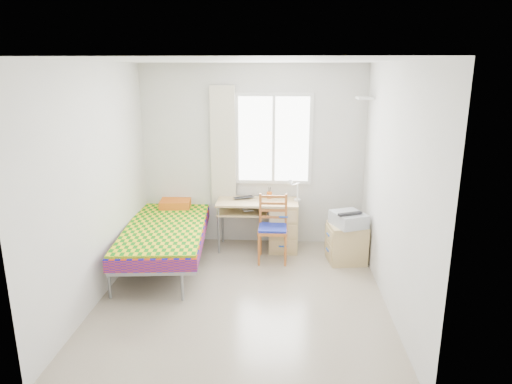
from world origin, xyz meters
TOP-DOWN VIEW (x-y plane):
  - floor at (0.00, 0.00)m, footprint 3.50×3.50m
  - ceiling at (0.00, 0.00)m, footprint 3.50×3.50m
  - wall_back at (0.00, 1.75)m, footprint 3.20×0.00m
  - wall_left at (-1.60, 0.00)m, footprint 0.00×3.50m
  - wall_right at (1.60, 0.00)m, footprint 0.00×3.50m
  - window at (0.30, 1.73)m, footprint 1.10×0.04m
  - curtain at (-0.42, 1.68)m, footprint 0.35×0.05m
  - floating_shelf at (1.49, 1.40)m, footprint 0.20×0.32m
  - bed at (-1.08, 0.90)m, footprint 1.21×2.26m
  - desk at (0.39, 1.44)m, footprint 1.14×0.53m
  - chair at (0.32, 1.07)m, footprint 0.39×0.39m
  - cabinet at (1.30, 1.05)m, footprint 0.54×0.49m
  - printer at (1.31, 1.01)m, footprint 0.51×0.54m
  - laptop at (-0.10, 1.51)m, footprint 0.35×0.30m
  - pen_cup at (0.25, 1.60)m, footprint 0.09×0.09m
  - task_lamp at (0.59, 1.37)m, footprint 0.21×0.30m
  - book at (-0.13, 1.43)m, footprint 0.20×0.23m

SIDE VIEW (x-z plane):
  - floor at x=0.00m, z-range 0.00..0.00m
  - cabinet at x=1.30m, z-range 0.00..0.52m
  - desk at x=0.39m, z-range 0.03..0.75m
  - bed at x=-1.08m, z-range -0.01..0.93m
  - chair at x=0.32m, z-range 0.06..0.96m
  - book at x=-0.13m, z-range 0.58..0.60m
  - printer at x=1.31m, z-range 0.52..0.71m
  - laptop at x=-0.10m, z-range 0.71..0.74m
  - pen_cup at x=0.25m, z-range 0.71..0.81m
  - task_lamp at x=0.59m, z-range 0.76..1.10m
  - wall_left at x=-1.60m, z-range -0.45..3.05m
  - wall_right at x=1.60m, z-range -0.45..3.05m
  - wall_back at x=0.00m, z-range -0.30..2.90m
  - curtain at x=-0.42m, z-range 0.60..2.30m
  - window at x=0.30m, z-range 0.90..2.20m
  - floating_shelf at x=1.49m, z-range 2.13..2.17m
  - ceiling at x=0.00m, z-range 2.60..2.60m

